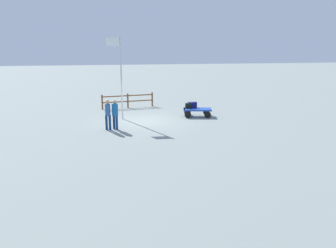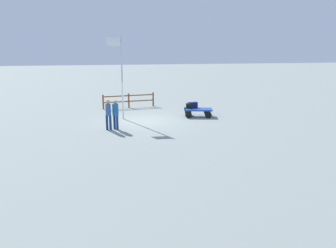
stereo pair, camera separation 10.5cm
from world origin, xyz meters
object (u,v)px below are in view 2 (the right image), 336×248
(luggage_cart, at_px, (198,111))
(worker_trailing, at_px, (108,113))
(suitcase_navy, at_px, (189,106))
(suitcase_tan, at_px, (193,105))
(flagpole, at_px, (120,71))
(worker_lead, at_px, (115,112))

(luggage_cart, bearing_deg, worker_trailing, 23.86)
(luggage_cart, bearing_deg, suitcase_navy, -31.95)
(luggage_cart, bearing_deg, suitcase_tan, -61.42)
(worker_trailing, bearing_deg, suitcase_tan, -151.91)
(suitcase_tan, xyz_separation_m, flagpole, (4.96, 0.28, 2.41))
(worker_trailing, xyz_separation_m, flagpole, (-0.86, -2.82, 2.14))
(worker_trailing, bearing_deg, luggage_cart, -156.14)
(luggage_cart, xyz_separation_m, suitcase_tan, (0.23, -0.43, 0.34))
(suitcase_navy, bearing_deg, worker_trailing, 28.53)
(luggage_cart, distance_m, worker_lead, 6.23)
(suitcase_navy, distance_m, worker_trailing, 6.30)
(suitcase_navy, relative_size, worker_lead, 0.31)
(suitcase_navy, height_order, flagpole, flagpole)
(suitcase_tan, height_order, worker_trailing, worker_trailing)
(suitcase_tan, distance_m, flagpole, 5.52)
(worker_trailing, bearing_deg, suitcase_navy, -151.47)
(worker_lead, bearing_deg, suitcase_navy, -150.29)
(suitcase_tan, relative_size, suitcase_navy, 1.18)
(suitcase_navy, bearing_deg, flagpole, 2.19)
(suitcase_tan, bearing_deg, worker_lead, 29.19)
(suitcase_navy, bearing_deg, worker_lead, 29.71)
(suitcase_tan, height_order, worker_lead, worker_lead)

